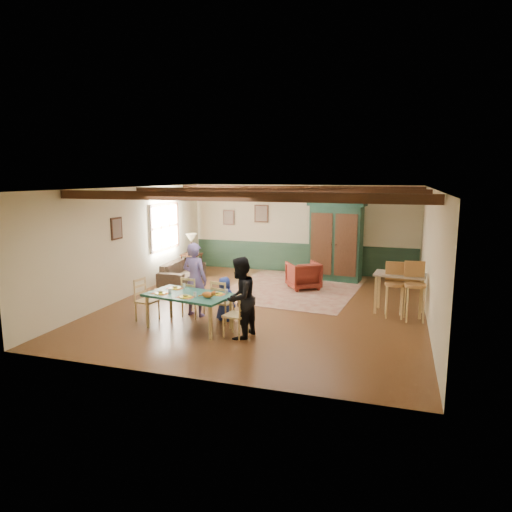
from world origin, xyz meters
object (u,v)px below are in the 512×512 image
(table_lamp, at_px, (191,244))
(person_man, at_px, (195,279))
(dining_chair_far_right, at_px, (223,301))
(person_woman, at_px, (240,298))
(dining_chair_far_left, at_px, (193,297))
(bar_stool_left, at_px, (395,290))
(end_table, at_px, (192,265))
(dining_table, at_px, (189,311))
(bar_stool_right, at_px, (415,292))
(sofa, at_px, (182,271))
(counter_table, at_px, (399,294))
(dining_chair_end_right, at_px, (236,314))
(person_child, at_px, (225,299))
(armchair, at_px, (303,275))
(dining_chair_end_left, at_px, (147,300))
(armoire, at_px, (336,242))
(cat, at_px, (208,294))

(table_lamp, bearing_deg, person_man, -63.67)
(dining_chair_far_right, relative_size, person_woman, 0.58)
(table_lamp, bearing_deg, dining_chair_far_left, -64.27)
(table_lamp, relative_size, bar_stool_left, 0.52)
(dining_chair_far_left, distance_m, end_table, 4.15)
(dining_table, bearing_deg, bar_stool_right, 23.25)
(sofa, bearing_deg, end_table, 0.35)
(dining_chair_far_right, xyz_separation_m, table_lamp, (-2.53, 3.87, 0.53))
(bar_stool_right, bearing_deg, sofa, 155.58)
(dining_chair_far_left, bearing_deg, bar_stool_right, -156.02)
(counter_table, xyz_separation_m, bar_stool_left, (-0.09, -0.31, 0.14))
(bar_stool_left, bearing_deg, dining_chair_end_right, -147.04)
(person_child, relative_size, armchair, 1.16)
(dining_chair_far_left, height_order, dining_chair_end_left, same)
(person_woman, distance_m, armchair, 4.07)
(dining_table, bearing_deg, sofa, 118.24)
(person_man, xyz_separation_m, table_lamp, (-1.81, 3.67, 0.17))
(dining_chair_far_left, height_order, end_table, dining_chair_far_left)
(dining_chair_end_right, xyz_separation_m, person_child, (-0.55, 0.85, 0.03))
(bar_stool_left, bearing_deg, sofa, 158.87)
(person_man, height_order, armchair, person_man)
(dining_table, xyz_separation_m, armoire, (2.17, 5.11, 0.78))
(dining_chair_end_right, height_order, armchair, dining_chair_end_right)
(person_child, bearing_deg, dining_chair_far_right, 90.00)
(counter_table, bearing_deg, sofa, 166.35)
(person_child, bearing_deg, armchair, -97.54)
(dining_chair_far_right, relative_size, counter_table, 0.82)
(dining_table, bearing_deg, dining_chair_end_right, -10.16)
(table_lamp, bearing_deg, dining_chair_end_left, -76.75)
(dining_table, distance_m, dining_chair_end_right, 1.06)
(dining_chair_end_left, height_order, end_table, dining_chair_end_left)
(person_man, distance_m, armchair, 3.52)
(bar_stool_right, bearing_deg, counter_table, 117.17)
(dining_chair_end_left, height_order, cat, dining_chair_end_left)
(person_woman, relative_size, sofa, 0.79)
(armoire, bearing_deg, dining_table, -106.30)
(person_child, distance_m, bar_stool_left, 3.59)
(dining_chair_end_right, bearing_deg, end_table, -136.20)
(bar_stool_left, bearing_deg, person_child, -163.34)
(armoire, xyz_separation_m, armchair, (-0.67, -1.28, -0.76))
(cat, distance_m, table_lamp, 5.28)
(dining_chair_far_left, relative_size, bar_stool_right, 0.72)
(table_lamp, bearing_deg, armoire, 8.80)
(table_lamp, bearing_deg, bar_stool_right, -22.75)
(dining_chair_end_right, relative_size, counter_table, 0.82)
(dining_table, height_order, person_child, person_child)
(dining_chair_end_right, distance_m, bar_stool_right, 3.78)
(dining_chair_far_left, xyz_separation_m, bar_stool_left, (4.08, 1.23, 0.14))
(dining_chair_far_right, distance_m, cat, 0.84)
(person_man, relative_size, counter_table, 1.49)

